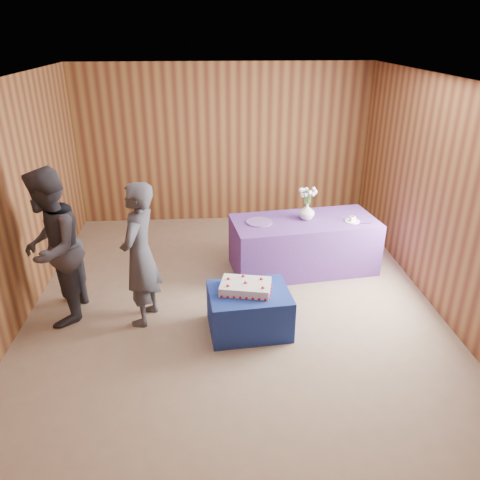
{
  "coord_description": "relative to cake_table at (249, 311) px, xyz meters",
  "views": [
    {
      "loc": [
        -0.26,
        -4.98,
        3.2
      ],
      "look_at": [
        0.09,
        0.1,
        0.87
      ],
      "focal_mm": 35.0,
      "sensor_mm": 36.0,
      "label": 1
    }
  ],
  "objects": [
    {
      "name": "ground",
      "position": [
        -0.15,
        0.49,
        -0.25
      ],
      "size": [
        6.0,
        6.0,
        0.0
      ],
      "primitive_type": "plane",
      "color": "gray",
      "rests_on": "ground"
    },
    {
      "name": "room_shell",
      "position": [
        -0.15,
        0.49,
        1.55
      ],
      "size": [
        5.04,
        6.04,
        2.72
      ],
      "color": "brown",
      "rests_on": "ground"
    },
    {
      "name": "cake_table",
      "position": [
        0.0,
        0.0,
        0.0
      ],
      "size": [
        0.96,
        0.78,
        0.5
      ],
      "primitive_type": "cube",
      "rotation": [
        0.0,
        0.0,
        0.1
      ],
      "color": "#1B3697",
      "rests_on": "ground"
    },
    {
      "name": "serving_table",
      "position": [
        0.9,
        1.45,
        0.12
      ],
      "size": [
        2.1,
        1.16,
        0.75
      ],
      "primitive_type": "cube",
      "rotation": [
        0.0,
        0.0,
        0.13
      ],
      "color": "#6D3799",
      "rests_on": "ground"
    },
    {
      "name": "sheet_cake",
      "position": [
        -0.04,
        0.03,
        0.3
      ],
      "size": [
        0.64,
        0.5,
        0.13
      ],
      "rotation": [
        0.0,
        0.0,
        -0.21
      ],
      "color": "silver",
      "rests_on": "cake_table"
    },
    {
      "name": "vase",
      "position": [
        0.93,
        1.49,
        0.61
      ],
      "size": [
        0.29,
        0.29,
        0.23
      ],
      "primitive_type": "imported",
      "rotation": [
        0.0,
        0.0,
        0.41
      ],
      "color": "silver",
      "rests_on": "serving_table"
    },
    {
      "name": "flower_spray",
      "position": [
        0.93,
        1.49,
        0.89
      ],
      "size": [
        0.26,
        0.26,
        0.19
      ],
      "color": "#2C7032",
      "rests_on": "vase"
    },
    {
      "name": "platter",
      "position": [
        0.26,
        1.4,
        0.51
      ],
      "size": [
        0.42,
        0.42,
        0.02
      ],
      "primitive_type": "cylinder",
      "rotation": [
        0.0,
        0.0,
        0.19
      ],
      "color": "#7450A1",
      "rests_on": "serving_table"
    },
    {
      "name": "plate",
      "position": [
        1.54,
        1.36,
        0.51
      ],
      "size": [
        0.25,
        0.25,
        0.01
      ],
      "primitive_type": "cylinder",
      "rotation": [
        0.0,
        0.0,
        0.24
      ],
      "color": "white",
      "rests_on": "serving_table"
    },
    {
      "name": "cake_slice",
      "position": [
        1.54,
        1.36,
        0.54
      ],
      "size": [
        0.09,
        0.08,
        0.09
      ],
      "rotation": [
        0.0,
        0.0,
        0.32
      ],
      "color": "silver",
      "rests_on": "plate"
    },
    {
      "name": "knife",
      "position": [
        1.66,
        1.27,
        0.5
      ],
      "size": [
        0.26,
        0.05,
        0.0
      ],
      "primitive_type": "cube",
      "rotation": [
        0.0,
        0.0,
        0.12
      ],
      "color": "silver",
      "rests_on": "serving_table"
    },
    {
      "name": "guest_left",
      "position": [
        -1.22,
        0.29,
        0.6
      ],
      "size": [
        0.55,
        0.71,
        1.71
      ],
      "primitive_type": "imported",
      "rotation": [
        0.0,
        0.0,
        -1.83
      ],
      "color": "#3A3B45",
      "rests_on": "ground"
    },
    {
      "name": "guest_right",
      "position": [
        -2.21,
        0.39,
        0.67
      ],
      "size": [
        0.72,
        0.91,
        1.85
      ],
      "primitive_type": "imported",
      "rotation": [
        0.0,
        0.0,
        -1.55
      ],
      "color": "#35333E",
      "rests_on": "ground"
    }
  ]
}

